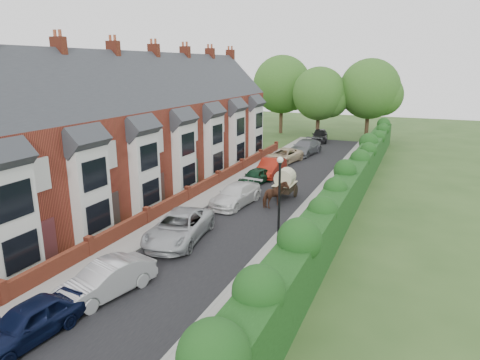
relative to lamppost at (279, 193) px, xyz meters
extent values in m
plane|color=#2D4C1E|center=(-3.40, -4.00, -3.30)|extent=(140.00, 140.00, 0.00)
cube|color=black|center=(-3.90, 7.00, -3.29)|extent=(6.00, 58.00, 0.02)
cube|color=gray|center=(0.20, 7.00, -3.24)|extent=(2.20, 58.00, 0.12)
cube|color=gray|center=(-7.75, 7.00, -3.24)|extent=(1.70, 58.00, 0.12)
cube|color=gray|center=(-0.85, 7.00, -3.23)|extent=(0.18, 58.00, 0.13)
cube|color=gray|center=(-6.95, 7.00, -3.23)|extent=(0.18, 58.00, 0.13)
cube|color=black|center=(2.00, 7.00, -2.05)|extent=(1.50, 58.00, 2.50)
cube|color=maroon|center=(-14.40, 6.00, -0.05)|extent=(8.00, 40.00, 6.50)
cube|color=#2C2F35|center=(-14.40, 6.00, 3.20)|extent=(8.00, 40.20, 8.00)
cube|color=silver|center=(-10.05, -7.10, -0.70)|extent=(0.70, 2.40, 5.20)
cube|color=black|center=(-9.68, -7.10, -1.90)|extent=(0.06, 1.80, 1.60)
cube|color=black|center=(-9.68, -7.10, 0.50)|extent=(0.06, 1.80, 1.60)
cube|color=#2C2F35|center=(-10.20, -7.10, 2.30)|extent=(1.70, 2.60, 1.70)
cube|color=#3F2D2D|center=(-10.36, -5.00, -2.25)|extent=(0.08, 0.90, 2.10)
cube|color=silver|center=(-10.35, -5.10, 1.10)|extent=(0.12, 1.20, 1.60)
cube|color=silver|center=(-10.05, -2.10, -0.70)|extent=(0.70, 2.40, 5.20)
cube|color=black|center=(-9.68, -2.10, -1.90)|extent=(0.06, 1.80, 1.60)
cube|color=black|center=(-9.68, -2.10, 0.50)|extent=(0.06, 1.80, 1.60)
cube|color=#2C2F35|center=(-10.20, -2.10, 2.30)|extent=(1.70, 2.60, 1.70)
cube|color=#3F2D2D|center=(-10.36, 0.00, -2.25)|extent=(0.08, 0.90, 2.10)
cube|color=silver|center=(-10.35, -0.10, 1.10)|extent=(0.12, 1.20, 1.60)
cube|color=silver|center=(-10.05, 2.90, -0.70)|extent=(0.70, 2.40, 5.20)
cube|color=black|center=(-9.68, 2.90, -1.90)|extent=(0.06, 1.80, 1.60)
cube|color=black|center=(-9.68, 2.90, 0.50)|extent=(0.06, 1.80, 1.60)
cube|color=#2C2F35|center=(-10.20, 2.90, 2.30)|extent=(1.70, 2.60, 1.70)
cube|color=#3F2D2D|center=(-10.36, 5.00, -2.25)|extent=(0.08, 0.90, 2.10)
cube|color=silver|center=(-10.35, 4.90, 1.10)|extent=(0.12, 1.20, 1.60)
cube|color=silver|center=(-10.05, 7.90, -0.70)|extent=(0.70, 2.40, 5.20)
cube|color=black|center=(-9.68, 7.90, -1.90)|extent=(0.06, 1.80, 1.60)
cube|color=black|center=(-9.68, 7.90, 0.50)|extent=(0.06, 1.80, 1.60)
cube|color=#2C2F35|center=(-10.20, 7.90, 2.30)|extent=(1.70, 2.60, 1.70)
cube|color=#3F2D2D|center=(-10.36, 10.00, -2.25)|extent=(0.08, 0.90, 2.10)
cube|color=silver|center=(-10.35, 9.90, 1.10)|extent=(0.12, 1.20, 1.60)
cube|color=silver|center=(-10.05, 12.90, -0.70)|extent=(0.70, 2.40, 5.20)
cube|color=black|center=(-9.68, 12.90, -1.90)|extent=(0.06, 1.80, 1.60)
cube|color=black|center=(-9.68, 12.90, 0.50)|extent=(0.06, 1.80, 1.60)
cube|color=#2C2F35|center=(-10.20, 12.90, 2.30)|extent=(1.70, 2.60, 1.70)
cube|color=#3F2D2D|center=(-10.36, 15.00, -2.25)|extent=(0.08, 0.90, 2.10)
cube|color=silver|center=(-10.35, 14.90, 1.10)|extent=(0.12, 1.20, 1.60)
cube|color=silver|center=(-10.05, 17.90, -0.70)|extent=(0.70, 2.40, 5.20)
cube|color=black|center=(-9.68, 17.90, -1.90)|extent=(0.06, 1.80, 1.60)
cube|color=black|center=(-9.68, 17.90, 0.50)|extent=(0.06, 1.80, 1.60)
cube|color=#2C2F35|center=(-10.20, 17.90, 2.30)|extent=(1.70, 2.60, 1.70)
cube|color=#3F2D2D|center=(-10.36, 20.00, -2.25)|extent=(0.08, 0.90, 2.10)
cube|color=silver|center=(-10.35, 19.90, 1.10)|extent=(0.12, 1.20, 1.60)
cube|color=silver|center=(-10.05, 22.90, -0.70)|extent=(0.70, 2.40, 5.20)
cube|color=black|center=(-9.68, 22.90, -1.90)|extent=(0.06, 1.80, 1.60)
cube|color=black|center=(-9.68, 22.90, 0.50)|extent=(0.06, 1.80, 1.60)
cube|color=#2C2F35|center=(-10.20, 22.90, 2.30)|extent=(1.70, 2.60, 1.70)
cube|color=#3F2D2D|center=(-10.36, 25.00, -2.25)|extent=(0.08, 0.90, 2.10)
cube|color=silver|center=(-10.35, 24.90, 1.10)|extent=(0.12, 1.20, 1.60)
cube|color=maroon|center=(-14.40, 1.00, 7.00)|extent=(0.90, 0.50, 1.60)
cylinder|color=brown|center=(-14.60, 1.00, 7.95)|extent=(0.20, 0.20, 0.50)
cylinder|color=brown|center=(-14.20, 1.00, 7.95)|extent=(0.20, 0.20, 0.50)
cube|color=maroon|center=(-14.40, 6.00, 7.00)|extent=(0.90, 0.50, 1.60)
cylinder|color=brown|center=(-14.60, 6.00, 7.95)|extent=(0.20, 0.20, 0.50)
cylinder|color=brown|center=(-14.20, 6.00, 7.95)|extent=(0.20, 0.20, 0.50)
cube|color=maroon|center=(-14.40, 11.00, 7.00)|extent=(0.90, 0.50, 1.60)
cylinder|color=brown|center=(-14.60, 11.00, 7.95)|extent=(0.20, 0.20, 0.50)
cylinder|color=brown|center=(-14.20, 11.00, 7.95)|extent=(0.20, 0.20, 0.50)
cube|color=maroon|center=(-14.40, 16.00, 7.00)|extent=(0.90, 0.50, 1.60)
cylinder|color=brown|center=(-14.60, 16.00, 7.95)|extent=(0.20, 0.20, 0.50)
cylinder|color=brown|center=(-14.20, 16.00, 7.95)|extent=(0.20, 0.20, 0.50)
cube|color=maroon|center=(-14.40, 21.00, 7.00)|extent=(0.90, 0.50, 1.60)
cylinder|color=brown|center=(-14.60, 21.00, 7.95)|extent=(0.20, 0.20, 0.50)
cylinder|color=brown|center=(-14.20, 21.00, 7.95)|extent=(0.20, 0.20, 0.50)
cube|color=maroon|center=(-14.40, 26.00, 7.00)|extent=(0.90, 0.50, 1.60)
cylinder|color=brown|center=(-14.60, 26.00, 7.95)|extent=(0.20, 0.20, 0.50)
cylinder|color=brown|center=(-14.20, 26.00, 7.95)|extent=(0.20, 0.20, 0.50)
cube|color=maroon|center=(-8.75, -6.50, -2.85)|extent=(0.30, 4.70, 0.90)
cube|color=maroon|center=(-8.75, -1.50, -2.85)|extent=(0.30, 4.70, 0.90)
cube|color=maroon|center=(-8.75, 3.50, -2.85)|extent=(0.30, 4.70, 0.90)
cube|color=maroon|center=(-8.75, 8.50, -2.85)|extent=(0.30, 4.70, 0.90)
cube|color=maroon|center=(-8.75, 13.50, -2.85)|extent=(0.30, 4.70, 0.90)
cube|color=maroon|center=(-8.75, 18.50, -2.85)|extent=(0.30, 4.70, 0.90)
cube|color=maroon|center=(-8.75, 23.50, -2.85)|extent=(0.30, 4.70, 0.90)
cube|color=maroon|center=(-8.75, -9.00, -2.75)|extent=(0.35, 0.35, 1.10)
cube|color=maroon|center=(-8.75, -4.00, -2.75)|extent=(0.35, 0.35, 1.10)
cube|color=maroon|center=(-8.75, 1.00, -2.75)|extent=(0.35, 0.35, 1.10)
cube|color=maroon|center=(-8.75, 6.00, -2.75)|extent=(0.35, 0.35, 1.10)
cube|color=maroon|center=(-8.75, 11.00, -2.75)|extent=(0.35, 0.35, 1.10)
cube|color=maroon|center=(-8.75, 16.00, -2.75)|extent=(0.35, 0.35, 1.10)
cube|color=maroon|center=(-8.75, 21.00, -2.75)|extent=(0.35, 0.35, 1.10)
cube|color=maroon|center=(-8.75, 26.00, -2.75)|extent=(0.35, 0.35, 1.10)
cylinder|color=black|center=(0.00, 0.00, -0.90)|extent=(0.12, 0.12, 4.80)
cylinder|color=black|center=(0.00, 0.00, 1.55)|extent=(0.20, 0.20, 0.10)
sphere|color=silver|center=(0.00, 0.00, 1.70)|extent=(0.32, 0.32, 0.32)
cylinder|color=#332316|center=(-6.40, 36.00, -0.92)|extent=(0.50, 0.50, 4.75)
sphere|color=#29541C|center=(-6.40, 36.00, 2.59)|extent=(6.80, 6.80, 6.80)
sphere|color=#29541C|center=(-5.04, 36.30, 1.93)|extent=(4.76, 4.76, 4.76)
cylinder|color=#332316|center=(-0.40, 38.00, -0.67)|extent=(0.50, 0.50, 5.25)
sphere|color=#29541C|center=(-0.40, 38.00, 3.21)|extent=(7.60, 7.60, 7.60)
sphere|color=#29541C|center=(1.12, 38.30, 2.48)|extent=(5.32, 5.32, 5.32)
cylinder|color=#332316|center=(-12.40, 39.00, -0.55)|extent=(0.50, 0.50, 5.50)
sphere|color=#29541C|center=(-12.40, 39.00, 3.52)|extent=(8.00, 8.00, 8.00)
sphere|color=#29541C|center=(-10.80, 39.30, 2.75)|extent=(5.60, 5.60, 5.60)
imported|color=black|center=(-5.91, -10.20, -2.60)|extent=(2.03, 4.25, 1.40)
imported|color=#AFAFB4|center=(-5.39, -6.69, -2.57)|extent=(2.54, 4.65, 1.45)
imported|color=#A8ABAF|center=(-5.62, -0.40, -2.52)|extent=(3.38, 5.93, 1.56)
imported|color=silver|center=(-5.25, 6.60, -2.58)|extent=(2.57, 5.16, 1.44)
imported|color=black|center=(-5.93, 12.20, -2.65)|extent=(2.17, 3.99, 1.29)
imported|color=maroon|center=(-5.63, 15.08, -2.51)|extent=(1.81, 4.82, 1.57)
imported|color=beige|center=(-6.21, 20.58, -2.59)|extent=(3.23, 5.41, 1.41)
imported|color=slate|center=(-5.27, 25.40, -2.50)|extent=(3.05, 5.78, 1.60)
imported|color=black|center=(-5.64, 34.17, -2.49)|extent=(2.68, 4.97, 1.61)
imported|color=#462719|center=(-2.56, 7.17, -2.44)|extent=(1.61, 2.24, 1.72)
cube|color=black|center=(-2.56, 9.35, -2.43)|extent=(1.22, 2.04, 0.51)
cylinder|color=#BCB792|center=(-2.56, 9.35, -1.72)|extent=(1.33, 1.27, 1.33)
cube|color=#BCB792|center=(-2.56, 9.35, -2.18)|extent=(1.35, 2.09, 0.04)
cylinder|color=black|center=(-3.22, 9.96, -2.84)|extent=(0.08, 0.92, 0.92)
cylinder|color=black|center=(-1.90, 9.96, -2.84)|extent=(0.08, 0.92, 0.92)
cylinder|color=black|center=(-2.92, 8.23, -2.38)|extent=(0.06, 1.83, 0.06)
cylinder|color=black|center=(-2.21, 8.23, -2.38)|extent=(0.06, 1.83, 0.06)
camera|label=1|loc=(6.16, -19.43, 6.17)|focal=32.00mm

